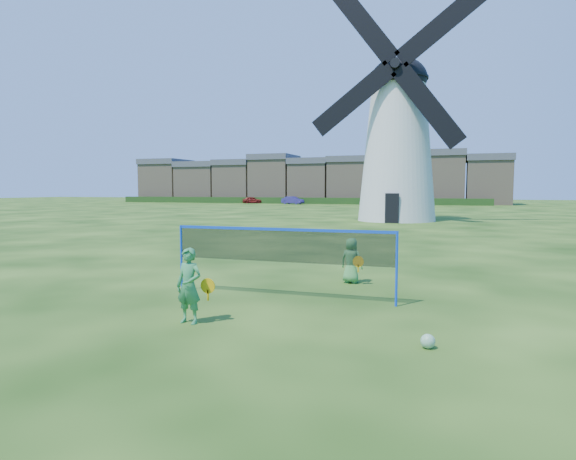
% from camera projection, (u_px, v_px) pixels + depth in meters
% --- Properties ---
extents(ground, '(220.00, 220.00, 0.00)m').
position_uv_depth(ground, '(272.00, 301.00, 10.54)').
color(ground, black).
rests_on(ground, ground).
extents(windmill, '(12.00, 5.73, 17.05)m').
position_uv_depth(windmill, '(398.00, 140.00, 36.60)').
color(windmill, silver).
rests_on(windmill, ground).
extents(badminton_net, '(5.05, 0.05, 1.55)m').
position_uv_depth(badminton_net, '(281.00, 247.00, 10.79)').
color(badminton_net, blue).
rests_on(badminton_net, ground).
extents(player_girl, '(0.68, 0.38, 1.36)m').
position_uv_depth(player_girl, '(189.00, 286.00, 8.77)').
color(player_girl, '#378A4E').
rests_on(player_girl, ground).
extents(player_boy, '(0.67, 0.47, 1.16)m').
position_uv_depth(player_boy, '(351.00, 260.00, 12.56)').
color(player_boy, '#4EA24F').
rests_on(player_boy, ground).
extents(play_ball, '(0.22, 0.22, 0.22)m').
position_uv_depth(play_ball, '(428.00, 341.00, 7.42)').
color(play_ball, green).
rests_on(play_ball, ground).
extents(terraced_houses, '(64.00, 8.40, 8.39)m').
position_uv_depth(terraced_houses, '(310.00, 180.00, 84.57)').
color(terraced_houses, tan).
rests_on(terraced_houses, ground).
extents(hedge, '(62.00, 0.80, 1.00)m').
position_uv_depth(hedge, '(288.00, 201.00, 79.82)').
color(hedge, '#193814').
rests_on(hedge, ground).
extents(car_left, '(3.51, 2.52, 1.11)m').
position_uv_depth(car_left, '(252.00, 200.00, 81.25)').
color(car_left, maroon).
rests_on(car_left, ground).
extents(car_right, '(3.87, 2.34, 1.20)m').
position_uv_depth(car_right, '(293.00, 200.00, 76.89)').
color(car_right, navy).
rests_on(car_right, ground).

